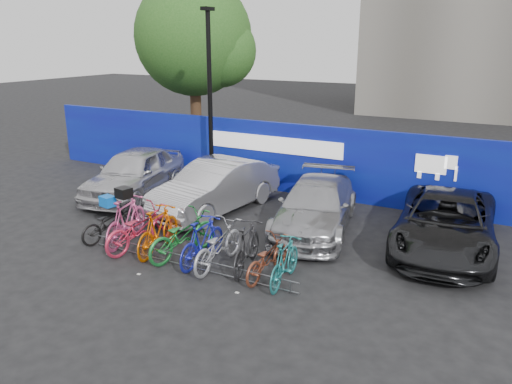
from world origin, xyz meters
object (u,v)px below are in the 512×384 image
Objects in this scene: lamppost at (210,95)px; bike_3 at (158,230)px; bike_rack at (188,262)px; car_1 at (215,187)px; bike_7 at (247,247)px; car_3 at (446,223)px; bike_9 at (285,262)px; bike_8 at (267,258)px; car_0 at (135,173)px; bike_6 at (218,245)px; tree at (198,40)px; bike_4 at (183,235)px; bike_2 at (140,228)px; bike_5 at (202,241)px; bike_1 at (126,220)px; car_2 at (316,206)px; bike_0 at (110,223)px.

lamppost is 6.53m from bike_3.
car_1 is at bearing 113.26° from bike_rack.
lamppost reaches higher than bike_7.
car_3 is 2.98× the size of bike_9.
bike_3 is at bearing 5.12° from bike_8.
car_0 is (-4.87, 3.81, 0.64)m from bike_rack.
bike_6 is at bearing -146.62° from car_3.
tree reaches higher than bike_4.
car_1 reaches higher than bike_8.
tree reaches higher than bike_3.
bike_8 is at bearing -167.79° from bike_2.
car_1 is at bearing -54.83° from lamppost.
bike_5 is at bearing -176.95° from bike_4.
tree is 1.66× the size of car_0.
bike_2 is at bearing 152.21° from bike_1.
car_1 is 0.99× the size of car_2.
car_3 is (6.67, 0.20, -0.07)m from car_1.
bike_4 is at bearing -152.73° from car_3.
bike_5 is at bearing -168.92° from bike_2.
lamppost is at bearing -62.01° from bike_7.
bike_7 is (3.54, 0.07, -0.05)m from bike_1.
bike_8 is 1.02× the size of bike_9.
car_0 is at bearing -22.69° from bike_8.
car_0 is at bearing 167.66° from car_2.
car_3 is 5.09m from bike_7.
bike_9 is at bearing 9.07° from bike_rack.
car_3 is 2.71× the size of bike_7.
bike_rack is at bearing -146.74° from car_3.
bike_1 is at bearing -2.48° from bike_6.
bike_8 is (1.66, 0.09, -0.10)m from bike_5.
lamppost is 6.43m from bike_2.
car_0 is 4.18m from bike_1.
car_0 is 3.26m from car_1.
bike_4 is at bearing 3.52° from bike_8.
car_0 reaches higher than bike_3.
car_2 is at bearing -115.78° from bike_5.
bike_3 reaches higher than bike_4.
car_2 is 5.57m from bike_0.
bike_5 is at bearing 163.65° from bike_1.
car_1 is at bearing -39.89° from bike_8.
car_3 reaches higher than bike_rack.
lamppost is 1.09× the size of bike_rack.
car_3 is 7.16m from bike_3.
bike_8 is (1.25, 0.05, -0.07)m from bike_6.
bike_0 is at bearing -10.68° from bike_3.
car_1 reaches higher than bike_6.
bike_5 is 1.10m from bike_7.
car_3 is at bearing -168.37° from bike_1.
bike_7 reaches higher than bike_5.
bike_8 is at bearing -47.82° from lamppost.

